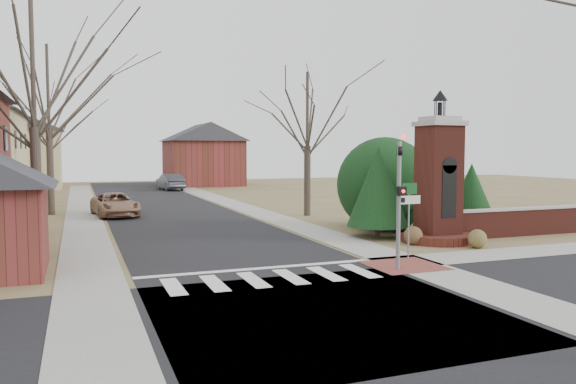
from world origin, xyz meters
name	(u,v)px	position (x,y,z in m)	size (l,w,h in m)	color
ground	(281,285)	(0.00, 0.00, 0.00)	(120.00, 120.00, 0.00)	brown
main_street	(167,210)	(0.00, 22.00, 0.01)	(8.00, 70.00, 0.01)	black
cross_street	(324,312)	(0.00, -3.00, 0.01)	(120.00, 8.00, 0.01)	black
crosswalk_zone	(272,278)	(0.00, 0.80, 0.01)	(8.00, 2.20, 0.02)	silver
stop_bar	(257,269)	(0.00, 2.30, 0.01)	(8.00, 0.35, 0.02)	silver
sidewalk_right_main	(243,207)	(5.20, 22.00, 0.01)	(2.00, 60.00, 0.02)	gray
sidewalk_left	(83,213)	(-5.20, 22.00, 0.01)	(2.00, 60.00, 0.02)	gray
curb_apron	(404,266)	(4.80, 1.00, 0.01)	(2.40, 2.40, 0.02)	brown
traffic_signal_pole	(399,191)	(4.30, 0.57, 2.59)	(0.28, 0.41, 4.50)	slate
sign_post	(409,205)	(5.59, 1.99, 1.95)	(0.90, 0.07, 2.75)	slate
brick_gate_monument	(438,191)	(9.00, 4.99, 2.17)	(3.20, 3.20, 6.47)	#59221A
brick_garden_wall	(520,221)	(13.50, 5.00, 0.66)	(7.50, 0.50, 1.30)	#59221A
house_distant_left	(7,148)	(-12.01, 48.00, 4.25)	(10.80, 8.80, 8.53)	tan
house_distant_right	(203,153)	(7.99, 47.99, 3.65)	(8.80, 8.80, 7.30)	maroon
evergreen_near	(378,186)	(7.20, 7.00, 2.30)	(2.80, 2.80, 4.10)	#473D33
evergreen_mid	(425,177)	(10.50, 8.20, 2.60)	(3.40, 3.40, 4.70)	#473D33
evergreen_far	(471,192)	(12.50, 7.20, 1.90)	(2.40, 2.40, 3.30)	#473D33
evergreen_mass	(384,181)	(9.00, 9.50, 2.40)	(4.80, 4.80, 4.80)	black
bare_tree_0	(32,53)	(-7.00, 9.00, 7.70)	(8.05, 8.05, 11.15)	#473D33
bare_tree_1	(48,82)	(-7.00, 22.00, 8.03)	(8.40, 8.40, 11.64)	#473D33
bare_tree_2	(49,113)	(-7.50, 35.00, 7.03)	(7.35, 7.35, 10.19)	#473D33
bare_tree_3	(307,104)	(7.50, 16.00, 6.69)	(7.00, 7.00, 9.70)	#473D33
pickup_truck	(115,204)	(-3.40, 19.79, 0.70)	(2.31, 5.01, 1.39)	#966C52
distant_car	(170,182)	(3.23, 41.38, 0.80)	(1.70, 4.89, 1.61)	#3A3B43
dry_shrub_left	(413,236)	(7.52, 4.60, 0.39)	(0.78, 0.78, 0.78)	brown
dry_shrub_right	(477,239)	(9.46, 3.00, 0.38)	(0.76, 0.76, 0.76)	brown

